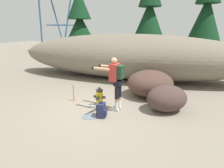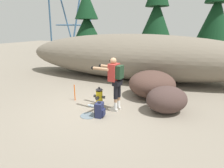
{
  "view_description": "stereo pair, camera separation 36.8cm",
  "coord_description": "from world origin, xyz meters",
  "px_view_note": "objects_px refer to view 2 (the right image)",
  "views": [
    {
      "loc": [
        2.33,
        -5.32,
        2.56
      ],
      "look_at": [
        0.36,
        0.48,
        0.75
      ],
      "focal_mm": 30.3,
      "sensor_mm": 36.0,
      "label": 1
    },
    {
      "loc": [
        2.67,
        -5.19,
        2.56
      ],
      "look_at": [
        0.36,
        0.48,
        0.75
      ],
      "focal_mm": 30.3,
      "sensor_mm": 36.0,
      "label": 2
    }
  ],
  "objects_px": {
    "survey_stake": "(75,93)",
    "utility_worker": "(114,78)",
    "fire_hydrant": "(99,98)",
    "boulder_mid": "(167,99)",
    "spare_backpack": "(100,110)",
    "boulder_large": "(152,84)"
  },
  "relations": [
    {
      "from": "fire_hydrant",
      "to": "boulder_mid",
      "type": "height_order",
      "value": "boulder_mid"
    },
    {
      "from": "boulder_large",
      "to": "boulder_mid",
      "type": "distance_m",
      "value": 1.41
    },
    {
      "from": "fire_hydrant",
      "to": "boulder_mid",
      "type": "xyz_separation_m",
      "value": [
        2.15,
        0.41,
        0.1
      ]
    },
    {
      "from": "fire_hydrant",
      "to": "survey_stake",
      "type": "xyz_separation_m",
      "value": [
        -1.09,
        0.17,
        -0.01
      ]
    },
    {
      "from": "survey_stake",
      "to": "boulder_mid",
      "type": "bearing_deg",
      "value": 4.12
    },
    {
      "from": "fire_hydrant",
      "to": "utility_worker",
      "type": "height_order",
      "value": "utility_worker"
    },
    {
      "from": "survey_stake",
      "to": "spare_backpack",
      "type": "bearing_deg",
      "value": -31.37
    },
    {
      "from": "boulder_large",
      "to": "survey_stake",
      "type": "relative_size",
      "value": 2.96
    },
    {
      "from": "spare_backpack",
      "to": "boulder_large",
      "type": "xyz_separation_m",
      "value": [
        1.1,
        2.33,
        0.29
      ]
    },
    {
      "from": "utility_worker",
      "to": "spare_backpack",
      "type": "relative_size",
      "value": 3.63
    },
    {
      "from": "boulder_mid",
      "to": "utility_worker",
      "type": "bearing_deg",
      "value": -162.82
    },
    {
      "from": "fire_hydrant",
      "to": "utility_worker",
      "type": "distance_m",
      "value": 0.97
    },
    {
      "from": "survey_stake",
      "to": "utility_worker",
      "type": "bearing_deg",
      "value": -8.63
    },
    {
      "from": "spare_backpack",
      "to": "boulder_large",
      "type": "height_order",
      "value": "boulder_large"
    },
    {
      "from": "spare_backpack",
      "to": "boulder_large",
      "type": "distance_m",
      "value": 2.6
    },
    {
      "from": "spare_backpack",
      "to": "boulder_large",
      "type": "relative_size",
      "value": 0.26
    },
    {
      "from": "fire_hydrant",
      "to": "spare_backpack",
      "type": "xyz_separation_m",
      "value": [
        0.35,
        -0.7,
        -0.1
      ]
    },
    {
      "from": "fire_hydrant",
      "to": "utility_worker",
      "type": "xyz_separation_m",
      "value": [
        0.58,
        -0.08,
        0.78
      ]
    },
    {
      "from": "utility_worker",
      "to": "spare_backpack",
      "type": "height_order",
      "value": "utility_worker"
    },
    {
      "from": "boulder_large",
      "to": "fire_hydrant",
      "type": "bearing_deg",
      "value": -131.67
    },
    {
      "from": "utility_worker",
      "to": "boulder_large",
      "type": "xyz_separation_m",
      "value": [
        0.87,
        1.71,
        -0.58
      ]
    },
    {
      "from": "fire_hydrant",
      "to": "boulder_large",
      "type": "xyz_separation_m",
      "value": [
        1.45,
        1.63,
        0.2
      ]
    }
  ]
}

